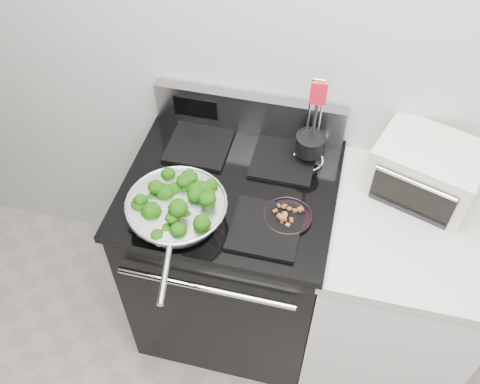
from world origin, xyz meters
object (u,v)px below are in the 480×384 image
(skillet, at_px, (177,209))
(utensil_holder, at_px, (309,148))
(toaster_oven, at_px, (426,169))
(gas_range, at_px, (232,255))
(bacon_plate, at_px, (288,214))

(skillet, xyz_separation_m, utensil_holder, (0.40, 0.39, 0.01))
(utensil_holder, distance_m, toaster_oven, 0.43)
(gas_range, height_order, toaster_oven, same)
(skillet, xyz_separation_m, toaster_oven, (0.83, 0.38, 0.02))
(bacon_plate, bearing_deg, toaster_oven, 31.32)
(gas_range, distance_m, utensil_holder, 0.62)
(bacon_plate, distance_m, toaster_oven, 0.54)
(gas_range, distance_m, toaster_oven, 0.89)
(skillet, distance_m, toaster_oven, 0.91)
(bacon_plate, bearing_deg, utensil_holder, 84.97)
(skillet, bearing_deg, gas_range, 44.71)
(utensil_holder, height_order, toaster_oven, utensil_holder)
(toaster_oven, bearing_deg, skillet, -136.83)
(bacon_plate, distance_m, utensil_holder, 0.30)
(skillet, relative_size, toaster_oven, 1.28)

